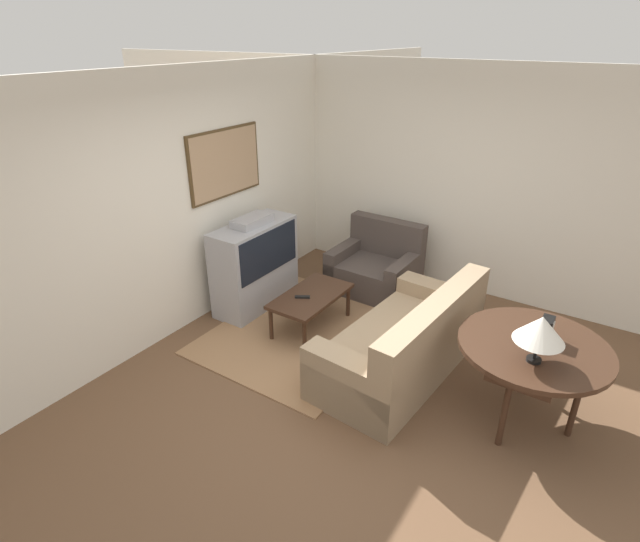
{
  "coord_description": "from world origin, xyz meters",
  "views": [
    {
      "loc": [
        -3.14,
        -1.79,
        2.99
      ],
      "look_at": [
        0.7,
        0.76,
        0.75
      ],
      "focal_mm": 28.0,
      "sensor_mm": 36.0,
      "label": 1
    }
  ],
  "objects_px": {
    "coffee_table": "(311,298)",
    "mantel_clock": "(546,329)",
    "couch": "(405,344)",
    "tv": "(255,265)",
    "console_table": "(534,351)",
    "table_lamp": "(541,329)",
    "armchair": "(376,268)"
  },
  "relations": [
    {
      "from": "couch",
      "to": "console_table",
      "type": "bearing_deg",
      "value": 92.33
    },
    {
      "from": "couch",
      "to": "coffee_table",
      "type": "height_order",
      "value": "couch"
    },
    {
      "from": "coffee_table",
      "to": "mantel_clock",
      "type": "bearing_deg",
      "value": -91.26
    },
    {
      "from": "table_lamp",
      "to": "armchair",
      "type": "bearing_deg",
      "value": 53.0
    },
    {
      "from": "console_table",
      "to": "mantel_clock",
      "type": "relative_size",
      "value": 6.29
    },
    {
      "from": "console_table",
      "to": "mantel_clock",
      "type": "xyz_separation_m",
      "value": [
        0.13,
        -0.04,
        0.16
      ]
    },
    {
      "from": "couch",
      "to": "table_lamp",
      "type": "distance_m",
      "value": 1.38
    },
    {
      "from": "tv",
      "to": "mantel_clock",
      "type": "height_order",
      "value": "tv"
    },
    {
      "from": "armchair",
      "to": "mantel_clock",
      "type": "xyz_separation_m",
      "value": [
        -1.28,
        -2.18,
        0.56
      ]
    },
    {
      "from": "coffee_table",
      "to": "table_lamp",
      "type": "relative_size",
      "value": 2.48
    },
    {
      "from": "tv",
      "to": "coffee_table",
      "type": "relative_size",
      "value": 1.16
    },
    {
      "from": "coffee_table",
      "to": "tv",
      "type": "bearing_deg",
      "value": 85.06
    },
    {
      "from": "tv",
      "to": "couch",
      "type": "relative_size",
      "value": 0.57
    },
    {
      "from": "couch",
      "to": "mantel_clock",
      "type": "height_order",
      "value": "mantel_clock"
    },
    {
      "from": "mantel_clock",
      "to": "tv",
      "type": "bearing_deg",
      "value": 87.76
    },
    {
      "from": "mantel_clock",
      "to": "console_table",
      "type": "bearing_deg",
      "value": 163.88
    },
    {
      "from": "tv",
      "to": "couch",
      "type": "height_order",
      "value": "tv"
    },
    {
      "from": "couch",
      "to": "coffee_table",
      "type": "relative_size",
      "value": 2.03
    },
    {
      "from": "coffee_table",
      "to": "mantel_clock",
      "type": "distance_m",
      "value": 2.38
    },
    {
      "from": "table_lamp",
      "to": "tv",
      "type": "bearing_deg",
      "value": 81.24
    },
    {
      "from": "coffee_table",
      "to": "console_table",
      "type": "xyz_separation_m",
      "value": [
        -0.18,
        -2.29,
        0.3
      ]
    },
    {
      "from": "couch",
      "to": "armchair",
      "type": "distance_m",
      "value": 1.72
    },
    {
      "from": "console_table",
      "to": "table_lamp",
      "type": "xyz_separation_m",
      "value": [
        -0.23,
        -0.04,
        0.34
      ]
    },
    {
      "from": "armchair",
      "to": "mantel_clock",
      "type": "bearing_deg",
      "value": -29.7
    },
    {
      "from": "tv",
      "to": "coffee_table",
      "type": "height_order",
      "value": "tv"
    },
    {
      "from": "couch",
      "to": "mantel_clock",
      "type": "bearing_deg",
      "value": 98.86
    },
    {
      "from": "table_lamp",
      "to": "couch",
      "type": "bearing_deg",
      "value": 76.73
    },
    {
      "from": "coffee_table",
      "to": "mantel_clock",
      "type": "relative_size",
      "value": 5.08
    },
    {
      "from": "armchair",
      "to": "coffee_table",
      "type": "distance_m",
      "value": 1.24
    },
    {
      "from": "armchair",
      "to": "console_table",
      "type": "bearing_deg",
      "value": -32.62
    },
    {
      "from": "console_table",
      "to": "mantel_clock",
      "type": "distance_m",
      "value": 0.21
    },
    {
      "from": "tv",
      "to": "armchair",
      "type": "relative_size",
      "value": 1.11
    }
  ]
}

